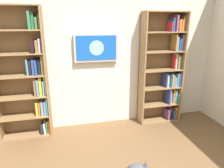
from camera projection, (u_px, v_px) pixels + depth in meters
The scene contains 4 objects.
wall_back at pixel (94, 49), 3.41m from camera, with size 4.52×0.06×2.70m, color silver.
bookshelf_left at pixel (165, 70), 3.64m from camera, with size 0.75×0.28×1.96m.
bookshelf_right at pixel (27, 76), 3.12m from camera, with size 0.78×0.28×2.02m.
wall_mounted_tv at pixel (96, 48), 3.33m from camera, with size 0.72×0.07×0.46m.
Camera 1 is at (0.50, 1.18, 1.79)m, focal length 32.67 mm.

